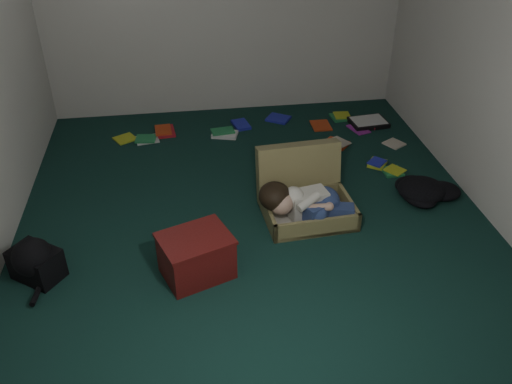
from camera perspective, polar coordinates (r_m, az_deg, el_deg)
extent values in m
plane|color=#0F2C26|center=(4.72, -0.26, -2.56)|extent=(4.50, 4.50, 0.00)
plane|color=silver|center=(2.19, 8.09, -9.20)|extent=(4.50, 0.00, 4.50)
plane|color=silver|center=(4.79, 24.76, 12.48)|extent=(0.00, 4.50, 4.50)
cube|color=olive|center=(4.66, 5.58, -2.01)|extent=(0.78, 0.58, 0.17)
cube|color=beige|center=(4.68, 5.55, -2.44)|extent=(0.71, 0.52, 0.02)
cube|color=olive|center=(4.83, 4.48, 2.06)|extent=(0.76, 0.28, 0.55)
cube|color=silver|center=(4.58, 5.46, -1.23)|extent=(0.35, 0.24, 0.23)
sphere|color=tan|center=(4.46, 2.69, -1.16)|extent=(0.20, 0.20, 0.20)
ellipsoid|color=black|center=(4.48, 1.99, -0.42)|extent=(0.27, 0.28, 0.23)
ellipsoid|color=navy|center=(4.64, 7.31, -0.91)|extent=(0.24, 0.28, 0.23)
cube|color=navy|center=(4.53, 6.75, -1.97)|extent=(0.31, 0.25, 0.15)
cube|color=navy|center=(4.58, 8.67, -2.05)|extent=(0.28, 0.19, 0.12)
sphere|color=white|center=(4.65, 9.68, -1.88)|extent=(0.12, 0.12, 0.12)
sphere|color=white|center=(4.60, 9.99, -2.51)|extent=(0.11, 0.11, 0.11)
cylinder|color=tan|center=(4.46, 6.67, -1.62)|extent=(0.20, 0.08, 0.07)
cube|color=#571311|center=(4.06, -6.29, -6.83)|extent=(0.59, 0.52, 0.32)
cube|color=#571311|center=(3.95, -6.45, -4.91)|extent=(0.61, 0.55, 0.02)
cube|color=black|center=(6.38, 11.74, 7.18)|extent=(0.44, 0.35, 0.05)
cube|color=white|center=(6.37, 11.77, 7.41)|extent=(0.39, 0.30, 0.01)
cube|color=#B8C823|center=(6.10, -13.62, 5.51)|extent=(0.22, 0.17, 0.02)
cube|color=#B11724|center=(6.15, -9.49, 6.26)|extent=(0.28, 0.27, 0.02)
cube|color=white|center=(6.01, -3.30, 6.01)|extent=(0.22, 0.26, 0.02)
cube|color=#1F26AC|center=(6.38, 2.36, 7.72)|extent=(0.24, 0.27, 0.02)
cube|color=red|center=(6.26, 6.84, 6.99)|extent=(0.28, 0.26, 0.02)
cube|color=#227E44|center=(6.48, 8.85, 7.78)|extent=(0.24, 0.19, 0.02)
cube|color=purple|center=(6.25, 10.73, 6.57)|extent=(0.28, 0.27, 0.02)
cube|color=beige|center=(6.02, 14.34, 4.97)|extent=(0.21, 0.25, 0.02)
cube|color=#B8C823|center=(5.58, 12.64, 2.88)|extent=(0.25, 0.27, 0.02)
cube|color=#B11724|center=(6.40, 11.75, 7.09)|extent=(0.27, 0.25, 0.02)
cube|color=white|center=(6.04, -11.37, 5.49)|extent=(0.25, 0.20, 0.02)
cube|color=#1F26AC|center=(6.23, -1.59, 7.06)|extent=(0.27, 0.28, 0.02)
cube|color=red|center=(5.89, 8.44, 5.04)|extent=(0.19, 0.24, 0.02)
cube|color=#227E44|center=(5.49, 14.16, 2.10)|extent=(0.26, 0.28, 0.02)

